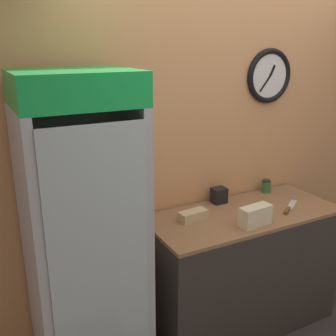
# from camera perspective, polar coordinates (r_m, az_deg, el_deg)

# --- Properties ---
(wall_back) EXTENTS (5.20, 0.10, 2.70)m
(wall_back) POSITION_cam_1_polar(r_m,az_deg,el_deg) (3.07, 7.37, 3.17)
(wall_back) COLOR tan
(wall_back) RESTS_ON ground_plane
(prep_counter) EXTENTS (1.44, 0.62, 0.94)m
(prep_counter) POSITION_cam_1_polar(r_m,az_deg,el_deg) (3.15, 10.47, -14.17)
(prep_counter) COLOR #332D28
(prep_counter) RESTS_ON ground_plane
(beverage_cooler) EXTENTS (0.63, 0.63, 1.99)m
(beverage_cooler) POSITION_cam_1_polar(r_m,az_deg,el_deg) (2.42, -12.46, -8.48)
(beverage_cooler) COLOR #B2B7BC
(beverage_cooler) RESTS_ON ground_plane
(sandwich_stack_bottom) EXTENTS (0.24, 0.12, 0.07)m
(sandwich_stack_bottom) POSITION_cam_1_polar(r_m,az_deg,el_deg) (2.74, 12.51, -7.45)
(sandwich_stack_bottom) COLOR beige
(sandwich_stack_bottom) RESTS_ON prep_counter
(sandwich_stack_middle) EXTENTS (0.24, 0.11, 0.07)m
(sandwich_stack_middle) POSITION_cam_1_polar(r_m,az_deg,el_deg) (2.71, 12.60, -6.13)
(sandwich_stack_middle) COLOR beige
(sandwich_stack_middle) RESTS_ON sandwich_stack_bottom
(sandwich_flat_left) EXTENTS (0.21, 0.11, 0.07)m
(sandwich_flat_left) POSITION_cam_1_polar(r_m,az_deg,el_deg) (2.76, 3.66, -6.88)
(sandwich_flat_left) COLOR tan
(sandwich_flat_left) RESTS_ON prep_counter
(chefs_knife) EXTENTS (0.28, 0.20, 0.02)m
(chefs_knife) POSITION_cam_1_polar(r_m,az_deg,el_deg) (3.06, 17.10, -5.65)
(chefs_knife) COLOR silver
(chefs_knife) RESTS_ON prep_counter
(condiment_jar) EXTENTS (0.07, 0.07, 0.11)m
(condiment_jar) POSITION_cam_1_polar(r_m,az_deg,el_deg) (3.34, 14.06, -2.56)
(condiment_jar) COLOR #336B38
(condiment_jar) RESTS_ON prep_counter
(napkin_dispenser) EXTENTS (0.11, 0.09, 0.12)m
(napkin_dispenser) POSITION_cam_1_polar(r_m,az_deg,el_deg) (3.05, 7.41, -3.96)
(napkin_dispenser) COLOR black
(napkin_dispenser) RESTS_ON prep_counter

